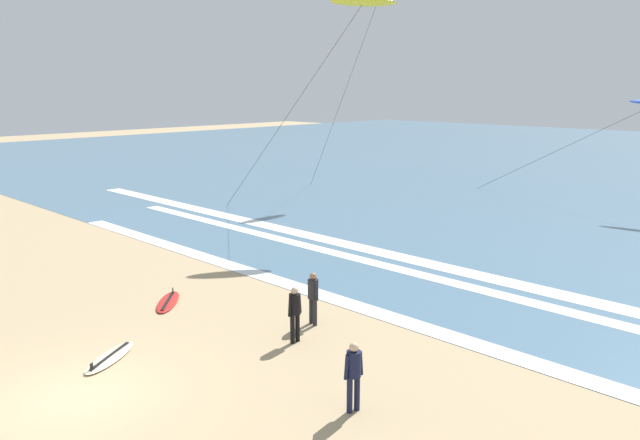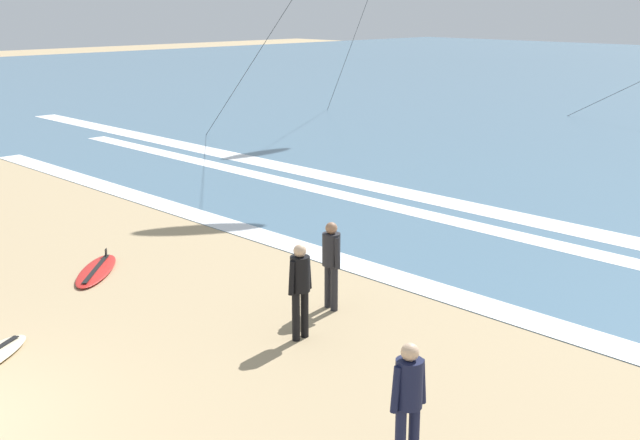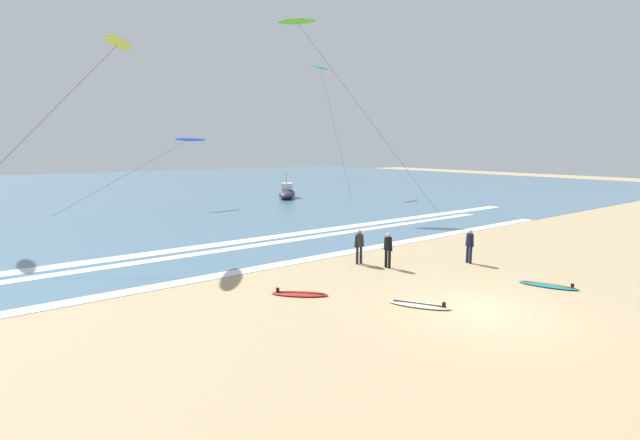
% 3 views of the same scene
% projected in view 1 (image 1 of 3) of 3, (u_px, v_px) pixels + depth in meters
% --- Properties ---
extents(ground_plane, '(160.00, 160.00, 0.00)m').
position_uv_depth(ground_plane, '(78.00, 397.00, 14.27)').
color(ground_plane, tan).
extents(wave_foam_shoreline, '(37.06, 0.80, 0.01)m').
position_uv_depth(wave_foam_shoreline, '(365.00, 309.00, 19.83)').
color(wave_foam_shoreline, white).
rests_on(wave_foam_shoreline, ocean_surface).
extents(wave_foam_mid_break, '(37.38, 0.72, 0.01)m').
position_uv_depth(wave_foam_mid_break, '(411.00, 272.00, 23.74)').
color(wave_foam_mid_break, white).
rests_on(wave_foam_mid_break, ocean_surface).
extents(wave_foam_outer_break, '(50.82, 1.00, 0.01)m').
position_uv_depth(wave_foam_outer_break, '(416.00, 261.00, 25.31)').
color(wave_foam_outer_break, white).
rests_on(wave_foam_outer_break, ocean_surface).
extents(surfer_mid_group, '(0.32, 0.51, 1.60)m').
position_uv_depth(surfer_mid_group, '(295.00, 309.00, 17.10)').
color(surfer_mid_group, black).
rests_on(surfer_mid_group, ground).
extents(surfer_right_near, '(0.52, 0.32, 1.60)m').
position_uv_depth(surfer_right_near, '(313.00, 294.00, 18.39)').
color(surfer_right_near, '#232328').
rests_on(surfer_right_near, ground).
extents(surfer_left_far, '(0.32, 0.52, 1.60)m').
position_uv_depth(surfer_left_far, '(354.00, 370.00, 13.43)').
color(surfer_left_far, '#141938').
rests_on(surfer_left_far, ground).
extents(surfboard_right_spare, '(1.60, 2.11, 0.25)m').
position_uv_depth(surfboard_right_spare, '(110.00, 357.00, 16.23)').
color(surfboard_right_spare, beige).
rests_on(surfboard_right_spare, ground).
extents(surfboard_near_water, '(1.93, 1.88, 0.25)m').
position_uv_depth(surfboard_near_water, '(168.00, 302.00, 20.39)').
color(surfboard_near_water, red).
rests_on(surfboard_near_water, ground).
extents(kite_yellow_high_right, '(11.07, 3.11, 10.95)m').
position_uv_depth(kite_yellow_high_right, '(363.00, 4.00, 28.87)').
color(kite_yellow_high_right, yellow).
rests_on(kite_yellow_high_right, ground).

